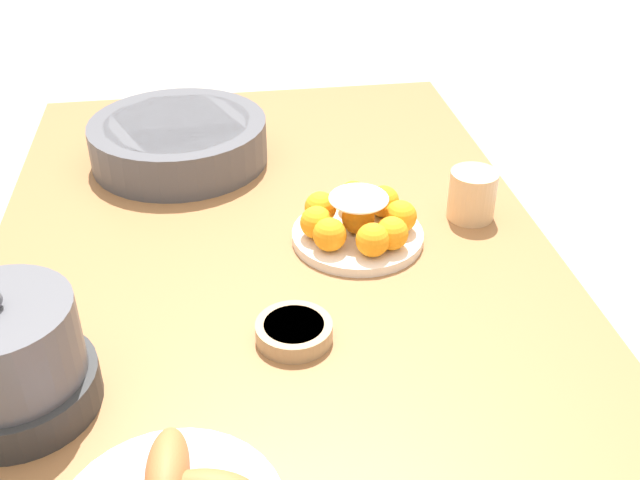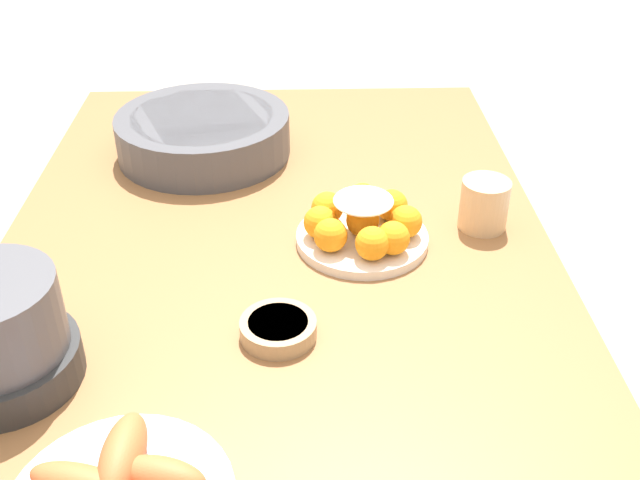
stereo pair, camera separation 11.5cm
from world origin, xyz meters
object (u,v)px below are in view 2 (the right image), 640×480
dining_table (277,329)px  serving_bowl (203,133)px  sauce_bowl (278,328)px  cup_near (484,204)px  cake_plate (363,225)px

dining_table → serving_bowl: serving_bowl is taller
serving_bowl → dining_table: bearing=-161.4°
sauce_bowl → cup_near: 0.43m
cup_near → serving_bowl: bearing=59.6°
cake_plate → cup_near: cake_plate is taller
dining_table → serving_bowl: bearing=18.6°
cake_plate → dining_table: bearing=126.3°
sauce_bowl → cup_near: bearing=-51.1°
cake_plate → serving_bowl: size_ratio=0.63×
cake_plate → cup_near: (0.05, -0.20, 0.01)m
cake_plate → serving_bowl: bearing=40.7°
sauce_bowl → cake_plate: bearing=-30.2°
dining_table → cake_plate: size_ratio=7.18×
dining_table → cup_near: (0.15, -0.34, 0.13)m
sauce_bowl → serving_bowl: bearing=15.4°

